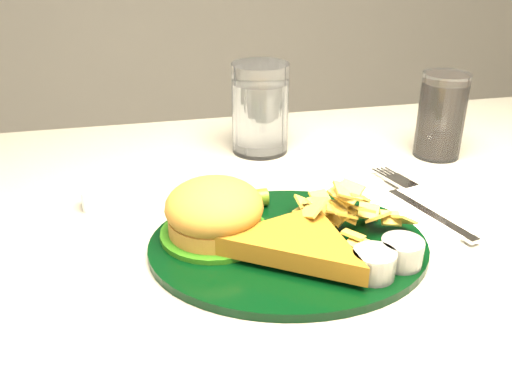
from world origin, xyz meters
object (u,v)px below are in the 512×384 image
Objects in this scene: water_glass at (260,108)px; cola_glass at (441,116)px; dinner_plate at (289,222)px; fork_napkin at (426,211)px.

water_glass reaches higher than cola_glass.
dinner_plate is at bearing -96.74° from water_glass.
water_glass is at bearing 91.84° from dinner_plate.
cola_glass reaches higher than dinner_plate.
dinner_plate is at bearing 176.39° from fork_napkin.
cola_glass is (0.28, 0.21, 0.03)m from dinner_plate.
cola_glass is 0.21m from fork_napkin.
fork_napkin is at bearing -58.87° from water_glass.
dinner_plate is 0.19m from fork_napkin.
water_glass reaches higher than fork_napkin.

